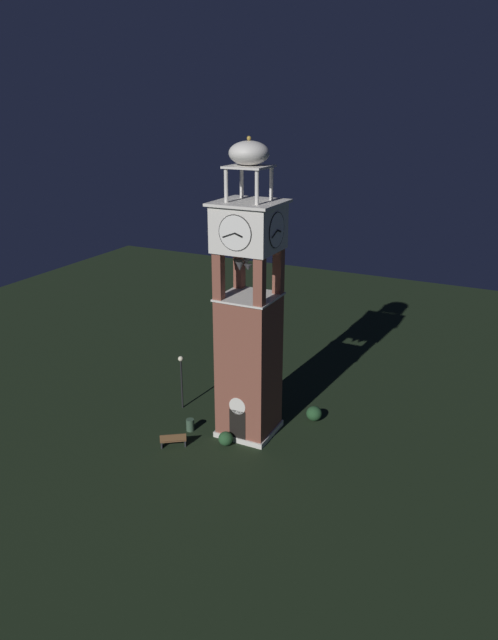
{
  "coord_description": "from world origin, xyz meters",
  "views": [
    {
      "loc": [
        15.0,
        -30.2,
        19.87
      ],
      "look_at": [
        0.0,
        0.0,
        7.62
      ],
      "focal_mm": 33.44,
      "sensor_mm": 36.0,
      "label": 1
    }
  ],
  "objects_px": {
    "clock_tower": "(249,323)",
    "lamp_post": "(181,372)",
    "trash_bin": "(190,425)",
    "park_bench": "(173,440)"
  },
  "relations": [
    {
      "from": "lamp_post",
      "to": "trash_bin",
      "type": "distance_m",
      "value": 3.93
    },
    {
      "from": "trash_bin",
      "to": "clock_tower",
      "type": "bearing_deg",
      "value": 25.7
    },
    {
      "from": "clock_tower",
      "to": "lamp_post",
      "type": "relative_size",
      "value": 4.71
    },
    {
      "from": "park_bench",
      "to": "trash_bin",
      "type": "xyz_separation_m",
      "value": [
        -0.11,
        2.16,
        -0.08
      ]
    },
    {
      "from": "lamp_post",
      "to": "trash_bin",
      "type": "relative_size",
      "value": 4.85
    },
    {
      "from": "park_bench",
      "to": "lamp_post",
      "type": "height_order",
      "value": "lamp_post"
    },
    {
      "from": "park_bench",
      "to": "clock_tower",
      "type": "bearing_deg",
      "value": 49.04
    },
    {
      "from": "park_bench",
      "to": "trash_bin",
      "type": "bearing_deg",
      "value": 93.02
    },
    {
      "from": "clock_tower",
      "to": "lamp_post",
      "type": "distance_m",
      "value": 7.33
    },
    {
      "from": "clock_tower",
      "to": "park_bench",
      "type": "relative_size",
      "value": 11.65
    }
  ]
}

